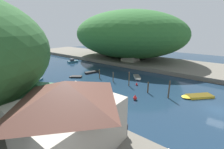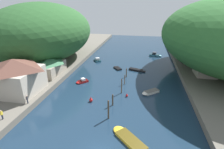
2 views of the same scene
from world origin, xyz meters
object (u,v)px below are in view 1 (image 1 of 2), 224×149
Objects in this scene: boat_far_right_bank at (93,72)px; boat_near_quay at (196,96)px; channel_buoy_far at (137,84)px; boat_moored_right at (35,79)px; boat_open_rowboat at (75,77)px; waterfront_building at (68,114)px; boathouse_shed at (34,94)px; right_bank_cottage at (130,54)px; channel_buoy_near at (135,98)px; boat_mid_channel at (85,96)px; boat_small_dinghy at (137,77)px; boat_yellow_tender at (73,61)px; person_by_boathouse at (126,128)px.

boat_far_right_bank is 0.88× the size of boat_near_quay.
channel_buoy_far reaches higher than boat_near_quay.
boat_moored_right is 10.48m from boat_open_rowboat.
waterfront_building is 10.92m from boathouse_shed.
right_bank_cottage is at bearing 10.38° from boat_near_quay.
boat_open_rowboat is 20.74m from channel_buoy_near.
boat_mid_channel is at bearing -7.33° from boathouse_shed.
boat_mid_channel reaches higher than boat_near_quay.
boat_small_dinghy is 3.79× the size of channel_buoy_near.
boat_small_dinghy is at bearing 8.03° from boat_yellow_tender.
boat_open_rowboat is (-9.85, 14.75, -0.11)m from boat_small_dinghy.
boat_open_rowboat is (-6.39, 29.90, -0.02)m from boat_near_quay.
waterfront_building is 30.06m from boat_moored_right.
boat_moored_right is at bearing 64.53° from boathouse_shed.
boat_yellow_tender is 20.50m from boat_open_rowboat.
boat_mid_channel is 0.82× the size of boat_moored_right.
boat_yellow_tender is 22.83m from boat_moored_right.
waterfront_building is 1.64× the size of boat_near_quay.
boat_mid_channel reaches higher than channel_buoy_far.
waterfront_building is 2.57× the size of boat_open_rowboat.
waterfront_building is 1.06× the size of boathouse_shed.
person_by_boathouse is (-5.90, -13.48, 1.89)m from boat_mid_channel.
channel_buoy_near is (-12.00, -5.88, 0.13)m from boat_small_dinghy.
boathouse_shed reaches higher than boat_mid_channel.
boat_yellow_tender is at bearing 17.28° from boat_open_rowboat.
waterfront_building is 8.93× the size of channel_buoy_near.
channel_buoy_far is (7.08, 3.47, -0.12)m from channel_buoy_near.
channel_buoy_far is at bearing -92.85° from boat_moored_right.
channel_buoy_near is 12.10m from person_by_boathouse.
person_by_boathouse reaches higher than boat_far_right_bank.
boathouse_shed is at bearing 41.72° from boat_small_dinghy.
boathouse_shed is 41.05m from right_bank_cottage.
person_by_boathouse reaches higher than channel_buoy_far.
boathouse_shed is at bearing 94.63° from boat_near_quay.
boat_moored_right is (9.87, 28.00, -4.68)m from waterfront_building.
boat_small_dinghy is (-2.61, -31.03, -0.19)m from boat_yellow_tender.
boathouse_shed is 2.43× the size of boat_open_rowboat.
boathouse_shed reaches higher than boat_open_rowboat.
boathouse_shed is 8.45× the size of channel_buoy_near.
right_bank_cottage is 31.63m from boat_near_quay.
boathouse_shed is 11.84× the size of channel_buoy_far.
right_bank_cottage reaches higher than boat_small_dinghy.
boathouse_shed is 2.84× the size of boat_mid_channel.
person_by_boathouse is (3.31, -14.66, -1.41)m from boathouse_shed.
person_by_boathouse is (-13.12, -25.42, 2.02)m from boat_open_rowboat.
waterfront_building is 28.46m from boat_open_rowboat.
boat_small_dinghy is 5.48m from channel_buoy_far.
boat_moored_right is (-32.24, 10.49, -3.69)m from right_bank_cottage.
boat_yellow_tender reaches higher than channel_buoy_far.
waterfront_building reaches higher than channel_buoy_far.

